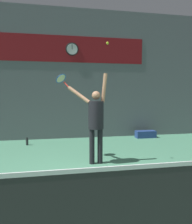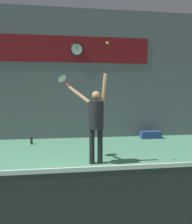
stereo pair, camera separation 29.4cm
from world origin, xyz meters
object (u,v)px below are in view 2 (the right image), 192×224
object	(u,v)px
water_bottle	(31,141)
equipment_bag	(151,135)
tennis_player	(96,118)
scoreboard_clock	(77,49)
tennis_ball	(107,43)
tennis_racket	(63,79)

from	to	relation	value
water_bottle	equipment_bag	world-z (taller)	equipment_bag
tennis_player	water_bottle	size ratio (longest dim) A/B	8.55
water_bottle	scoreboard_clock	bearing A→B (deg)	27.91
tennis_ball	water_bottle	distance (m)	4.36
tennis_ball	water_bottle	xyz separation A→B (m)	(-2.19, 2.49, -2.83)
tennis_racket	water_bottle	size ratio (longest dim) A/B	1.52
water_bottle	equipment_bag	size ratio (longest dim) A/B	0.33
scoreboard_clock	tennis_racket	world-z (taller)	scoreboard_clock
tennis_racket	water_bottle	xyz separation A→B (m)	(-1.12, 1.81, -2.01)
tennis_racket	equipment_bag	world-z (taller)	tennis_racket
scoreboard_clock	tennis_ball	world-z (taller)	scoreboard_clock
tennis_racket	tennis_ball	distance (m)	1.51
scoreboard_clock	water_bottle	distance (m)	3.80
tennis_racket	water_bottle	distance (m)	2.93
scoreboard_clock	tennis_ball	bearing A→B (deg)	-80.53
scoreboard_clock	water_bottle	bearing A→B (deg)	-152.09
water_bottle	equipment_bag	xyz separation A→B (m)	(4.49, 0.43, 0.02)
tennis_racket	tennis_ball	size ratio (longest dim) A/B	6.15
equipment_bag	tennis_player	bearing A→B (deg)	-132.52
equipment_bag	tennis_racket	bearing A→B (deg)	-146.39
tennis_racket	water_bottle	world-z (taller)	tennis_racket
tennis_player	tennis_ball	size ratio (longest dim) A/B	34.69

